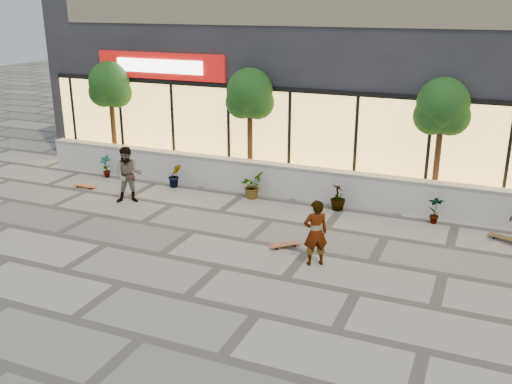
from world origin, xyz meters
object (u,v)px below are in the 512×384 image
at_px(skateboard_right_near, 505,238).
at_px(tree_midwest, 250,97).
at_px(skater_left, 128,175).
at_px(tree_mideast, 442,110).
at_px(skater_center, 315,233).
at_px(skateboard_left, 85,186).
at_px(tree_west, 110,87).
at_px(skateboard_center, 285,245).

bearing_deg(skateboard_right_near, tree_midwest, -172.29).
bearing_deg(skater_left, tree_midwest, 22.31).
distance_m(tree_mideast, skater_center, 5.92).
relative_size(tree_mideast, skateboard_right_near, 4.40).
xyz_separation_m(skater_left, skateboard_left, (-2.20, 0.57, -0.80)).
bearing_deg(skater_center, tree_mideast, -146.30).
relative_size(tree_west, skater_center, 2.43).
bearing_deg(tree_midwest, tree_mideast, 0.00).
height_order(skater_center, skateboard_center, skater_center).
relative_size(tree_midwest, skater_left, 2.22).
relative_size(tree_west, skateboard_center, 5.39).
xyz_separation_m(tree_mideast, skater_left, (-8.71, -3.11, -2.10)).
bearing_deg(skater_center, skateboard_center, -66.38).
relative_size(tree_midwest, skater_center, 2.43).
bearing_deg(skater_left, tree_west, 105.25).
distance_m(tree_midwest, skateboard_right_near, 8.75).
height_order(tree_west, tree_midwest, same).
bearing_deg(skateboard_center, skater_left, 121.91).
relative_size(tree_west, skateboard_right_near, 4.40).
bearing_deg(skateboard_left, skater_left, -16.21).
bearing_deg(skater_center, tree_west, -62.13).
height_order(skater_center, skateboard_left, skater_center).
bearing_deg(skateboard_right_near, tree_west, -167.20).
bearing_deg(skater_center, skateboard_right_near, -175.72).
bearing_deg(skateboard_center, tree_west, 107.42).
xyz_separation_m(tree_mideast, skateboard_right_near, (2.06, -1.82, -2.90)).
bearing_deg(tree_mideast, skateboard_center, -124.79).
bearing_deg(skateboard_center, skateboard_left, 121.56).
xyz_separation_m(tree_west, tree_mideast, (11.50, 0.00, 0.00)).
relative_size(tree_mideast, skater_left, 2.22).
bearing_deg(tree_mideast, skater_left, -160.34).
xyz_separation_m(tree_midwest, skateboard_left, (-4.91, -2.54, -2.90)).
bearing_deg(skater_left, skateboard_left, 138.74).
relative_size(skater_left, skateboard_right_near, 1.98).
height_order(tree_mideast, skater_left, tree_mideast).
distance_m(tree_west, tree_midwest, 5.50).
bearing_deg(skateboard_right_near, skateboard_left, -156.39).
bearing_deg(skater_left, skater_center, -43.25).
distance_m(tree_west, skater_left, 4.68).
bearing_deg(tree_west, skateboard_left, -76.94).
xyz_separation_m(skateboard_center, skateboard_left, (-7.82, 1.91, -0.00)).
bearing_deg(skateboard_right_near, skater_left, -152.72).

